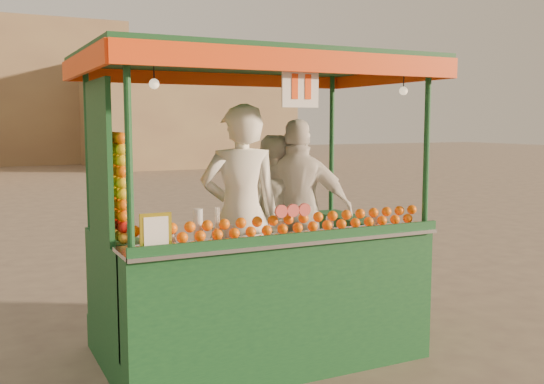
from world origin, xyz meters
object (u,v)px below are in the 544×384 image
juice_cart (253,263)px  vendor_right (299,211)px  vendor_left (241,215)px  vendor_middle (272,218)px

juice_cart → vendor_right: bearing=32.1°
juice_cart → vendor_right: 0.88m
vendor_left → vendor_middle: vendor_left is taller
vendor_middle → vendor_right: bearing=166.7°
vendor_left → vendor_middle: (0.56, 0.54, -0.14)m
vendor_left → vendor_right: bearing=-143.8°
juice_cart → vendor_middle: size_ratio=1.77×
vendor_left → vendor_middle: size_ratio=1.17×
vendor_middle → vendor_right: vendor_right is taller
vendor_left → vendor_middle: bearing=-124.1°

